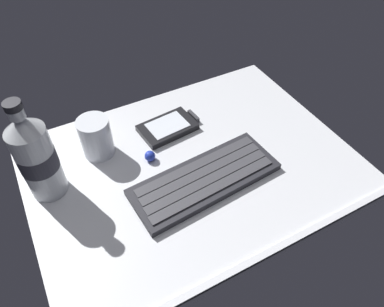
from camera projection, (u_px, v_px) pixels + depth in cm
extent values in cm
cube|color=silver|center=(192.00, 167.00, 73.36)|extent=(64.00, 48.00, 2.00)
cube|color=silver|center=(260.00, 257.00, 58.11)|extent=(64.00, 1.20, 0.80)
cube|color=#232328|center=(205.00, 179.00, 68.95)|extent=(29.77, 13.22, 1.40)
cube|color=#3D3D42|center=(196.00, 165.00, 70.25)|extent=(26.75, 4.07, 0.30)
cube|color=#3D3D42|center=(202.00, 173.00, 68.98)|extent=(26.75, 4.07, 0.30)
cube|color=#3D3D42|center=(209.00, 180.00, 67.70)|extent=(26.75, 4.07, 0.30)
cube|color=#3D3D42|center=(215.00, 188.00, 66.42)|extent=(26.75, 4.07, 0.30)
cube|color=black|center=(170.00, 127.00, 79.28)|extent=(12.72, 8.80, 1.40)
cube|color=silver|center=(169.00, 124.00, 78.74)|extent=(8.97, 6.77, 0.10)
cube|color=#333338|center=(193.00, 116.00, 81.76)|extent=(1.19, 3.86, 1.12)
cylinder|color=silver|center=(96.00, 137.00, 71.84)|extent=(6.40, 6.40, 8.50)
cylinder|color=brown|center=(97.00, 141.00, 72.56)|extent=(5.50, 5.50, 6.12)
cylinder|color=silver|center=(39.00, 162.00, 62.75)|extent=(6.60, 6.60, 15.00)
cone|color=silver|center=(21.00, 124.00, 56.30)|extent=(6.60, 6.60, 2.80)
cylinder|color=silver|center=(16.00, 113.00, 54.64)|extent=(2.51, 2.51, 1.80)
cylinder|color=black|center=(12.00, 105.00, 53.55)|extent=(2.77, 2.77, 1.20)
cylinder|color=#2D2D38|center=(37.00, 160.00, 62.21)|extent=(6.73, 6.73, 3.80)
sphere|color=#2338B2|center=(150.00, 156.00, 72.60)|extent=(2.20, 2.20, 2.20)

